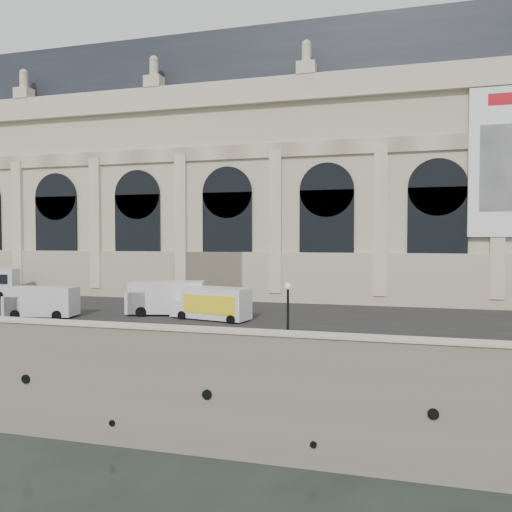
% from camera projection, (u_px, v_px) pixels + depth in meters
% --- Properties ---
extents(ground, '(260.00, 260.00, 0.00)m').
position_uv_depth(ground, '(175.00, 454.00, 28.61)').
color(ground, black).
rests_on(ground, ground).
extents(quay, '(160.00, 70.00, 6.00)m').
position_uv_depth(quay, '(291.00, 313.00, 62.30)').
color(quay, '#77705C').
rests_on(quay, ground).
extents(street, '(160.00, 24.00, 0.06)m').
position_uv_depth(street, '(243.00, 314.00, 41.92)').
color(street, '#2D2D2D').
rests_on(street, quay).
extents(parapet, '(160.00, 1.40, 1.21)m').
position_uv_depth(parapet, '(178.00, 337.00, 28.96)').
color(parapet, '#77705C').
rests_on(parapet, quay).
extents(museum, '(69.00, 18.70, 29.10)m').
position_uv_depth(museum, '(235.00, 177.00, 59.26)').
color(museum, beige).
rests_on(museum, quay).
extents(van_b, '(5.80, 2.97, 2.47)m').
position_uv_depth(van_b, '(39.00, 302.00, 40.00)').
color(van_b, silver).
rests_on(van_b, quay).
extents(van_c, '(6.65, 3.88, 2.79)m').
position_uv_depth(van_c, '(163.00, 298.00, 41.28)').
color(van_c, silver).
rests_on(van_c, quay).
extents(box_truck, '(6.66, 3.39, 2.57)m').
position_uv_depth(box_truck, '(212.00, 304.00, 38.71)').
color(box_truck, silver).
rests_on(box_truck, quay).
extents(lamp_right, '(0.39, 0.39, 3.84)m').
position_uv_depth(lamp_right, '(288.00, 316.00, 28.43)').
color(lamp_right, black).
rests_on(lamp_right, quay).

